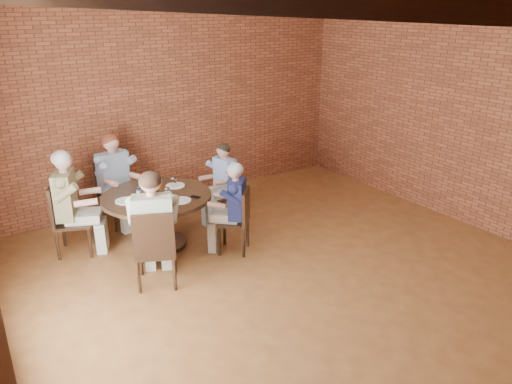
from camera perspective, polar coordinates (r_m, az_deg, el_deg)
floor at (r=5.99m, az=5.30°, el=-11.05°), size 7.00×7.00×0.00m
wall_back at (r=8.20m, az=-10.25°, el=10.39°), size 7.00×0.00×7.00m
wall_right at (r=7.74m, az=24.88°, el=8.16°), size 0.00×7.00×7.00m
dining_table at (r=6.86m, az=-11.18°, el=-2.03°), size 1.46×1.46×0.75m
chair_a at (r=7.54m, az=-3.41°, el=0.12°), size 0.43×0.43×0.88m
diner_a at (r=7.46m, az=-3.85°, el=0.92°), size 0.64×0.55×1.22m
chair_b at (r=7.74m, az=-15.93°, el=0.19°), size 0.53×0.53×0.97m
diner_b at (r=7.61m, az=-15.70°, el=1.23°), size 0.69×0.79×1.39m
chair_c at (r=7.01m, az=-20.92°, el=-2.60°), size 0.62×0.62×0.98m
diner_c at (r=6.92m, az=-20.33°, el=-1.20°), size 0.88×0.82×1.41m
chair_d at (r=5.88m, az=-11.46°, el=-6.15°), size 0.62×0.62×0.98m
diner_d at (r=5.89m, az=-11.56°, el=-4.15°), size 0.83×0.89×1.42m
chair_e at (r=6.60m, az=-1.98°, el=-3.00°), size 0.54×0.54×0.89m
diner_e at (r=6.56m, az=-2.62°, el=-1.88°), size 0.75×0.74×1.24m
plate_a at (r=7.05m, az=-9.20°, el=0.73°), size 0.26×0.26×0.01m
plate_b at (r=7.20m, az=-11.91°, el=1.00°), size 0.26×0.26×0.01m
plate_c at (r=6.65m, az=-14.70°, el=-0.97°), size 0.26×0.26×0.01m
plate_d at (r=6.51m, az=-8.57°, el=-0.96°), size 0.26×0.26×0.01m
glass_a at (r=6.96m, az=-9.37°, el=1.01°), size 0.07×0.07×0.14m
glass_b at (r=6.97m, az=-10.97°, el=0.93°), size 0.07×0.07×0.14m
glass_c at (r=6.99m, az=-12.99°, el=0.81°), size 0.07×0.07×0.14m
glass_d at (r=6.74m, az=-13.22°, el=0.05°), size 0.07×0.07×0.14m
glass_e at (r=6.61m, az=-12.56°, el=-0.33°), size 0.07×0.07×0.14m
glass_f at (r=6.40m, az=-11.05°, el=-0.93°), size 0.07×0.07×0.14m
glass_g at (r=6.63m, az=-10.10°, el=-0.07°), size 0.07×0.07×0.14m
smartphone at (r=6.61m, az=-6.95°, el=-0.57°), size 0.11×0.15×0.01m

